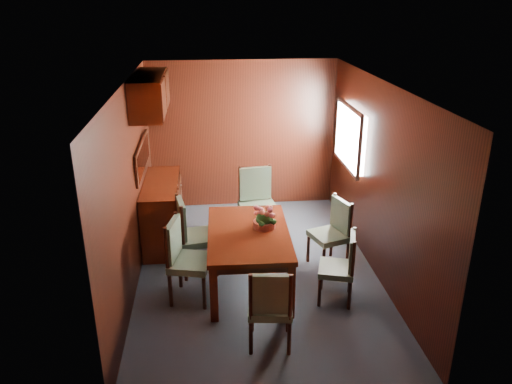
{
  "coord_description": "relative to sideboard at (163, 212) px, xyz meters",
  "views": [
    {
      "loc": [
        -0.58,
        -5.59,
        3.34
      ],
      "look_at": [
        0.0,
        0.12,
        1.05
      ],
      "focal_mm": 35.0,
      "sensor_mm": 36.0,
      "label": 1
    }
  ],
  "objects": [
    {
      "name": "flower_centerpiece",
      "position": [
        1.32,
        -1.2,
        0.41
      ],
      "size": [
        0.29,
        0.29,
        0.29
      ],
      "color": "#B24836",
      "rests_on": "dining_table"
    },
    {
      "name": "room_shell",
      "position": [
        1.15,
        -0.67,
        1.18
      ],
      "size": [
        3.06,
        4.52,
        2.41
      ],
      "color": "black",
      "rests_on": "ground"
    },
    {
      "name": "chair_left_far",
      "position": [
        0.43,
        -0.91,
        0.11
      ],
      "size": [
        0.53,
        0.55,
        1.01
      ],
      "rotation": [
        0.0,
        0.0,
        -1.4
      ],
      "color": "black",
      "rests_on": "ground"
    },
    {
      "name": "chair_right_far",
      "position": [
        2.25,
        -0.92,
        0.06
      ],
      "size": [
        0.54,
        0.55,
        0.92
      ],
      "rotation": [
        0.0,
        0.0,
        1.9
      ],
      "color": "black",
      "rests_on": "ground"
    },
    {
      "name": "ground",
      "position": [
        1.25,
        -1.0,
        -0.45
      ],
      "size": [
        4.5,
        4.5,
        0.0
      ],
      "primitive_type": "plane",
      "color": "#323944",
      "rests_on": "ground"
    },
    {
      "name": "chair_left_near",
      "position": [
        0.35,
        -1.51,
        0.11
      ],
      "size": [
        0.55,
        0.56,
        1.0
      ],
      "rotation": [
        0.0,
        0.0,
        -1.8
      ],
      "color": "black",
      "rests_on": "ground"
    },
    {
      "name": "dining_table",
      "position": [
        1.12,
        -1.3,
        0.17
      ],
      "size": [
        1.0,
        1.56,
        0.72
      ],
      "rotation": [
        0.0,
        0.0,
        -0.03
      ],
      "color": "#381107",
      "rests_on": "ground"
    },
    {
      "name": "sideboard",
      "position": [
        0.0,
        0.0,
        0.0
      ],
      "size": [
        0.48,
        1.4,
        0.9
      ],
      "primitive_type": "cube",
      "color": "#381107",
      "rests_on": "ground"
    },
    {
      "name": "chair_head",
      "position": [
        1.23,
        -2.5,
        0.06
      ],
      "size": [
        0.48,
        0.47,
        0.92
      ],
      "rotation": [
        0.0,
        0.0,
        -0.13
      ],
      "color": "black",
      "rests_on": "ground"
    },
    {
      "name": "chair_foot",
      "position": [
        1.35,
        -0.03,
        0.14
      ],
      "size": [
        0.56,
        0.55,
        1.06
      ],
      "rotation": [
        0.0,
        0.0,
        3.28
      ],
      "color": "black",
      "rests_on": "ground"
    },
    {
      "name": "chair_right_near",
      "position": [
        2.15,
        -1.74,
        0.03
      ],
      "size": [
        0.49,
        0.5,
        0.86
      ],
      "rotation": [
        0.0,
        0.0,
        1.28
      ],
      "color": "black",
      "rests_on": "ground"
    }
  ]
}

